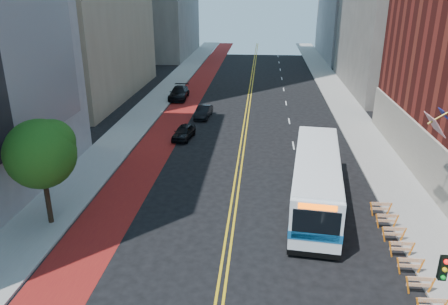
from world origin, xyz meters
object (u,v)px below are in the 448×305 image
car_c (179,93)px  car_b (203,112)px  street_tree (41,151)px  car_a (184,132)px  transit_bus (316,179)px

car_c → car_b: bearing=-63.5°
street_tree → car_a: bearing=72.3°
transit_bus → car_a: (-11.35, 12.84, -1.23)m
car_a → car_b: (0.95, 7.47, 0.00)m
transit_bus → car_c: bearing=123.5°
transit_bus → car_a: size_ratio=3.41×
transit_bus → street_tree: bearing=-159.9°
car_a → car_b: bearing=90.6°
car_a → car_c: bearing=110.2°
car_a → street_tree: bearing=-99.8°
car_c → street_tree: bearing=-94.5°
street_tree → car_c: (1.94, 32.88, -4.10)m
transit_bus → car_b: size_ratio=3.29×
street_tree → car_a: 18.31m
street_tree → car_a: (5.41, 16.97, -4.24)m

